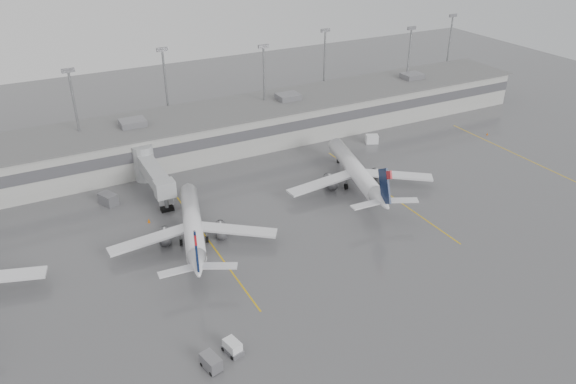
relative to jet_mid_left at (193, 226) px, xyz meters
name	(u,v)px	position (x,y,z in m)	size (l,w,h in m)	color
ground	(386,290)	(19.67, -24.31, -2.97)	(260.00, 260.00, 0.00)	#525254
terminal	(227,128)	(19.66, 33.67, 1.20)	(152.00, 17.00, 9.45)	#A4A5A0
light_masts	(216,85)	(19.67, 39.44, 9.06)	(142.40, 8.00, 20.60)	gray
jet_bridge_right	(150,169)	(-0.83, 21.41, 0.90)	(4.00, 17.20, 7.00)	gray
stand_markings	(303,214)	(19.67, -0.31, -2.96)	(105.25, 40.00, 0.01)	gold
jet_mid_left	(193,226)	(0.00, 0.00, 0.00)	(25.36, 28.83, 9.55)	silver
jet_mid_right	(357,171)	(33.55, 3.95, 0.23)	(27.49, 31.21, 10.29)	silver
baggage_tug	(233,348)	(-4.00, -25.48, -2.30)	(2.23, 2.95, 1.71)	white
baggage_cart	(211,362)	(-7.20, -26.68, -2.05)	(2.13, 3.01, 1.76)	slate
gse_uld_b	(166,199)	(-0.15, 14.34, -2.06)	(2.56, 1.71, 1.81)	white
gse_uld_c	(372,139)	(48.45, 20.01, -2.02)	(2.68, 1.78, 1.89)	white
gse_loader	(108,199)	(-9.40, 18.78, -1.93)	(2.08, 3.32, 2.08)	slate
cone_b	(149,221)	(-4.77, 9.23, -2.59)	(0.48, 0.48, 0.76)	orange
cone_c	(328,179)	(30.07, 8.57, -2.59)	(0.47, 0.47, 0.75)	orange
cone_d	(487,134)	(74.69, 11.45, -2.65)	(0.40, 0.40, 0.64)	orange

